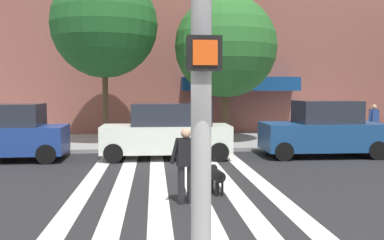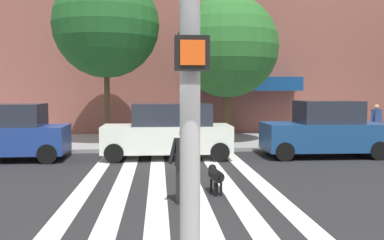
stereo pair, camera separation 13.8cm
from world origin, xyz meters
name	(u,v)px [view 1 (the left image)]	position (x,y,z in m)	size (l,w,h in m)	color
ground_plane	(203,190)	(0.00, 6.52, 0.00)	(160.00, 160.00, 0.00)	#232326
sidewalk_far	(180,141)	(0.00, 16.05, 0.07)	(80.00, 6.00, 0.15)	#969498
crosswalk_stripes	(177,190)	(-0.66, 6.52, 0.00)	(4.95, 12.45, 0.01)	silver
parked_car_behind_first	(168,132)	(-0.73, 11.52, 0.96)	(4.53, 1.89, 1.96)	silver
parked_car_third_in_line	(323,130)	(4.96, 11.52, 0.96)	(4.31, 2.02, 2.05)	navy
street_tree_nearest	(104,25)	(-3.29, 15.15, 5.21)	(4.53, 4.53, 7.34)	#4C3823
street_tree_middle	(226,47)	(1.95, 15.19, 4.34)	(4.48, 4.48, 6.44)	#4C3823
pedestrian_dog_walker	(186,161)	(-0.53, 5.22, 0.93)	(0.71, 0.28, 1.64)	black
dog_on_leash	(217,175)	(0.26, 6.08, 0.44)	(0.32, 0.97, 0.65)	black
pedestrian_bystander	(374,120)	(8.72, 15.02, 1.08)	(0.70, 0.35, 1.64)	black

